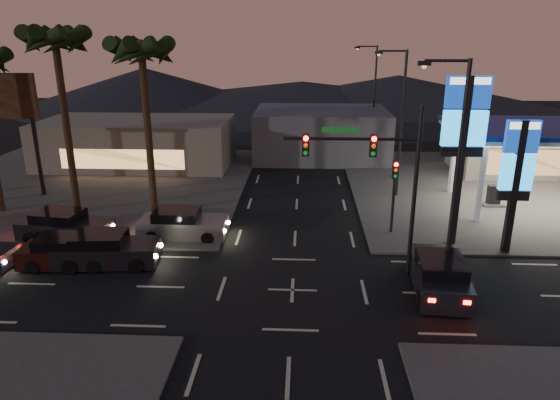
# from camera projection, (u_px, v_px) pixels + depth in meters

# --- Properties ---
(ground) EXTENTS (140.00, 140.00, 0.00)m
(ground) POSITION_uv_depth(u_px,v_px,m) (292.00, 290.00, 22.36)
(ground) COLOR black
(ground) RESTS_ON ground
(corner_lot_ne) EXTENTS (24.00, 24.00, 0.12)m
(corner_lot_ne) POSITION_uv_depth(u_px,v_px,m) (514.00, 189.00, 36.78)
(corner_lot_ne) COLOR #47443F
(corner_lot_ne) RESTS_ON ground
(corner_lot_nw) EXTENTS (24.00, 24.00, 0.12)m
(corner_lot_nw) POSITION_uv_depth(u_px,v_px,m) (89.00, 183.00, 38.24)
(corner_lot_nw) COLOR #47443F
(corner_lot_nw) RESTS_ON ground
(gas_station) EXTENTS (12.20, 8.20, 5.47)m
(gas_station) POSITION_uv_depth(u_px,v_px,m) (551.00, 132.00, 31.41)
(gas_station) COLOR silver
(gas_station) RESTS_ON ground
(convenience_store) EXTENTS (10.00, 6.00, 4.00)m
(convenience_store) POSITION_uv_depth(u_px,v_px,m) (518.00, 149.00, 40.82)
(convenience_store) COLOR #726B5B
(convenience_store) RESTS_ON ground
(pylon_sign_tall) EXTENTS (2.20, 0.35, 9.00)m
(pylon_sign_tall) POSITION_uv_depth(u_px,v_px,m) (464.00, 128.00, 25.17)
(pylon_sign_tall) COLOR black
(pylon_sign_tall) RESTS_ON ground
(pylon_sign_short) EXTENTS (1.60, 0.35, 7.00)m
(pylon_sign_short) POSITION_uv_depth(u_px,v_px,m) (517.00, 167.00, 24.66)
(pylon_sign_short) COLOR black
(pylon_sign_short) RESTS_ON ground
(traffic_signal_mast) EXTENTS (6.10, 0.39, 8.00)m
(traffic_signal_mast) POSITION_uv_depth(u_px,v_px,m) (378.00, 167.00, 22.43)
(traffic_signal_mast) COLOR black
(traffic_signal_mast) RESTS_ON ground
(pedestal_signal) EXTENTS (0.32, 0.39, 4.30)m
(pedestal_signal) POSITION_uv_depth(u_px,v_px,m) (394.00, 185.00, 27.81)
(pedestal_signal) COLOR black
(pedestal_signal) RESTS_ON ground
(streetlight_near) EXTENTS (2.14, 0.25, 10.00)m
(streetlight_near) POSITION_uv_depth(u_px,v_px,m) (454.00, 163.00, 21.20)
(streetlight_near) COLOR black
(streetlight_near) RESTS_ON ground
(streetlight_mid) EXTENTS (2.14, 0.25, 10.00)m
(streetlight_mid) POSITION_uv_depth(u_px,v_px,m) (399.00, 116.00, 33.53)
(streetlight_mid) COLOR black
(streetlight_mid) RESTS_ON ground
(streetlight_far) EXTENTS (2.14, 0.25, 10.00)m
(streetlight_far) POSITION_uv_depth(u_px,v_px,m) (372.00, 93.00, 46.80)
(streetlight_far) COLOR black
(streetlight_far) RESTS_ON ground
(palm_a) EXTENTS (4.41, 4.41, 10.86)m
(palm_a) POSITION_uv_depth(u_px,v_px,m) (142.00, 61.00, 28.81)
(palm_a) COLOR black
(palm_a) RESTS_ON ground
(palm_b) EXTENTS (4.41, 4.41, 11.46)m
(palm_b) POSITION_uv_depth(u_px,v_px,m) (56.00, 52.00, 28.87)
(palm_b) COLOR black
(palm_b) RESTS_ON ground
(building_far_west) EXTENTS (16.00, 8.00, 4.00)m
(building_far_west) POSITION_uv_depth(u_px,v_px,m) (138.00, 143.00, 43.23)
(building_far_west) COLOR #726B5B
(building_far_west) RESTS_ON ground
(building_far_mid) EXTENTS (12.00, 9.00, 4.40)m
(building_far_mid) POSITION_uv_depth(u_px,v_px,m) (321.00, 134.00, 46.23)
(building_far_mid) COLOR #4C4C51
(building_far_mid) RESTS_ON ground
(hill_left) EXTENTS (40.00, 40.00, 6.00)m
(hill_left) POSITION_uv_depth(u_px,v_px,m) (145.00, 87.00, 79.44)
(hill_left) COLOR black
(hill_left) RESTS_ON ground
(hill_right) EXTENTS (50.00, 50.00, 5.00)m
(hill_right) POSITION_uv_depth(u_px,v_px,m) (398.00, 92.00, 77.78)
(hill_right) COLOR black
(hill_right) RESTS_ON ground
(hill_center) EXTENTS (60.00, 60.00, 4.00)m
(hill_center) POSITION_uv_depth(u_px,v_px,m) (302.00, 94.00, 78.62)
(hill_center) COLOR black
(hill_center) RESTS_ON ground
(car_lane_a_front) EXTENTS (5.22, 2.51, 1.66)m
(car_lane_a_front) POSITION_uv_depth(u_px,v_px,m) (106.00, 250.00, 24.64)
(car_lane_a_front) COLOR black
(car_lane_a_front) RESTS_ON ground
(car_lane_a_mid) EXTENTS (4.80, 2.22, 1.53)m
(car_lane_a_mid) POSITION_uv_depth(u_px,v_px,m) (68.00, 252.00, 24.58)
(car_lane_a_mid) COLOR black
(car_lane_a_mid) RESTS_ON ground
(car_lane_b_front) EXTENTS (5.05, 2.19, 1.63)m
(car_lane_b_front) POSITION_uv_depth(u_px,v_px,m) (182.00, 224.00, 28.02)
(car_lane_b_front) COLOR slate
(car_lane_b_front) RESTS_ON ground
(car_lane_b_mid) EXTENTS (5.22, 2.63, 1.65)m
(car_lane_b_mid) POSITION_uv_depth(u_px,v_px,m) (64.00, 226.00, 27.72)
(car_lane_b_mid) COLOR black
(car_lane_b_mid) RESTS_ON ground
(suv_station) EXTENTS (2.50, 5.16, 1.67)m
(suv_station) POSITION_uv_depth(u_px,v_px,m) (439.00, 274.00, 22.12)
(suv_station) COLOR black
(suv_station) RESTS_ON ground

